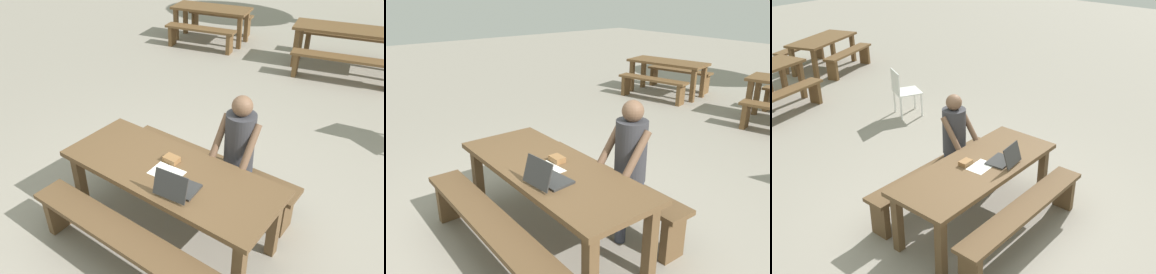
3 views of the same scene
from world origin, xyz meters
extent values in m
plane|color=gray|center=(0.00, 0.00, 0.00)|extent=(30.00, 30.00, 0.00)
cube|color=brown|center=(0.00, 0.00, 0.71)|extent=(2.07, 0.82, 0.05)
cube|color=brown|center=(-0.94, -0.31, 0.34)|extent=(0.09, 0.09, 0.68)
cube|color=brown|center=(0.94, -0.31, 0.34)|extent=(0.09, 0.09, 0.68)
cube|color=brown|center=(-0.94, 0.31, 0.34)|extent=(0.09, 0.09, 0.68)
cube|color=brown|center=(0.94, 0.31, 0.34)|extent=(0.09, 0.09, 0.68)
cube|color=brown|center=(0.00, -0.64, 0.45)|extent=(2.00, 0.30, 0.05)
cube|color=brown|center=(-0.90, -0.64, 0.21)|extent=(0.08, 0.24, 0.43)
cube|color=brown|center=(0.90, -0.64, 0.21)|extent=(0.08, 0.24, 0.43)
cube|color=brown|center=(0.00, 0.64, 0.45)|extent=(2.00, 0.30, 0.05)
cube|color=brown|center=(-0.90, 0.64, 0.21)|extent=(0.08, 0.24, 0.43)
cube|color=brown|center=(0.90, 0.64, 0.21)|extent=(0.08, 0.24, 0.43)
cube|color=#2D2D2D|center=(0.24, -0.14, 0.74)|extent=(0.33, 0.26, 0.02)
cube|color=#2D2D2D|center=(0.25, -0.29, 0.86)|extent=(0.31, 0.11, 0.22)
cube|color=black|center=(0.25, -0.29, 0.87)|extent=(0.29, 0.10, 0.20)
cube|color=olive|center=(-0.06, 0.11, 0.76)|extent=(0.14, 0.10, 0.05)
cube|color=white|center=(0.01, -0.05, 0.73)|extent=(0.31, 0.23, 0.00)
cylinder|color=#333847|center=(0.26, 0.46, 0.24)|extent=(0.10, 0.10, 0.47)
cylinder|color=#333847|center=(0.44, 0.46, 0.24)|extent=(0.10, 0.10, 0.47)
cube|color=#333847|center=(0.35, 0.55, 0.51)|extent=(0.28, 0.28, 0.12)
cylinder|color=#333338|center=(0.35, 0.64, 0.84)|extent=(0.29, 0.29, 0.58)
cylinder|color=brown|center=(0.18, 0.54, 0.89)|extent=(0.07, 0.32, 0.41)
cylinder|color=brown|center=(0.52, 0.54, 0.89)|extent=(0.07, 0.32, 0.41)
sphere|color=brown|center=(0.35, 0.64, 1.22)|extent=(0.20, 0.20, 0.20)
cube|color=white|center=(1.70, 2.94, 0.43)|extent=(0.58, 0.58, 0.02)
cube|color=white|center=(1.51, 3.02, 0.64)|extent=(0.20, 0.41, 0.39)
cylinder|color=white|center=(1.79, 2.68, 0.21)|extent=(0.04, 0.04, 0.42)
cylinder|color=white|center=(1.95, 3.03, 0.21)|extent=(0.04, 0.04, 0.42)
cylinder|color=white|center=(1.45, 2.84, 0.21)|extent=(0.04, 0.04, 0.42)
cylinder|color=white|center=(1.61, 3.19, 0.21)|extent=(0.04, 0.04, 0.42)
cube|color=brown|center=(2.35, 6.42, 0.68)|extent=(1.86, 1.32, 0.05)
cube|color=brown|center=(1.75, 5.89, 0.33)|extent=(0.12, 0.12, 0.66)
cube|color=brown|center=(3.15, 6.41, 0.33)|extent=(0.12, 0.12, 0.66)
cube|color=brown|center=(1.54, 6.44, 0.33)|extent=(0.12, 0.12, 0.66)
cube|color=brown|center=(2.94, 6.96, 0.33)|extent=(0.12, 0.12, 0.66)
cube|color=brown|center=(2.58, 5.80, 0.46)|extent=(1.53, 0.81, 0.05)
cube|color=brown|center=(1.95, 5.57, 0.22)|extent=(0.16, 0.25, 0.43)
cube|color=brown|center=(3.20, 6.03, 0.22)|extent=(0.16, 0.25, 0.43)
cube|color=brown|center=(2.12, 7.04, 0.46)|extent=(1.53, 0.81, 0.05)
cube|color=brown|center=(1.49, 6.81, 0.22)|extent=(0.16, 0.25, 0.43)
cube|color=brown|center=(2.74, 7.27, 0.22)|extent=(0.16, 0.25, 0.43)
cube|color=brown|center=(0.93, 5.10, 0.36)|extent=(0.11, 0.11, 0.73)
cube|color=brown|center=(0.82, 5.58, 0.36)|extent=(0.11, 0.11, 0.73)
cube|color=brown|center=(0.16, 4.50, 0.44)|extent=(1.80, 0.70, 0.05)
cube|color=brown|center=(0.93, 4.68, 0.21)|extent=(0.13, 0.25, 0.42)
camera|label=1|loc=(1.84, -2.14, 2.87)|focal=36.48mm
camera|label=2|loc=(2.66, -1.74, 2.23)|focal=36.71mm
camera|label=3|loc=(-3.43, -2.70, 3.22)|focal=42.27mm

